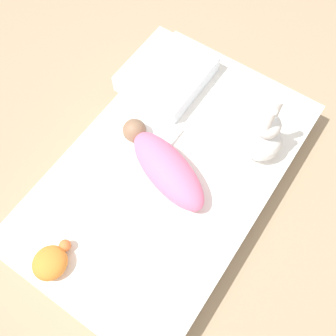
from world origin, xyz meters
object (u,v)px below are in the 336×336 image
object	(u,v)px
bunny_plush	(263,138)
turtle_plush	(51,262)
swaddled_baby	(164,166)
pillow	(167,74)

from	to	relation	value
bunny_plush	turtle_plush	bearing A→B (deg)	155.09
swaddled_baby	pillow	size ratio (longest dim) A/B	1.32
bunny_plush	turtle_plush	size ratio (longest dim) A/B	1.94
pillow	turtle_plush	bearing A→B (deg)	-171.77
pillow	turtle_plush	xyz separation A→B (m)	(-0.97, -0.14, -0.01)
pillow	bunny_plush	world-z (taller)	bunny_plush
bunny_plush	turtle_plush	world-z (taller)	bunny_plush
swaddled_baby	bunny_plush	size ratio (longest dim) A/B	1.51
bunny_plush	swaddled_baby	bearing A→B (deg)	138.85
swaddled_baby	pillow	xyz separation A→B (m)	(0.41, 0.27, -0.02)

